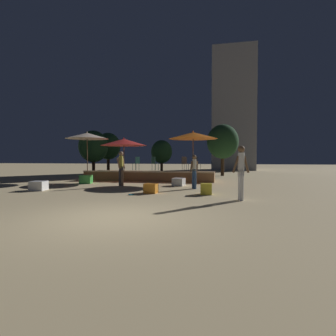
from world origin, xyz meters
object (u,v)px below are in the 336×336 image
Objects in this scene: frisbee_disc at (131,195)px; background_tree_1 at (108,146)px; person_2 at (241,170)px; patio_umbrella_0 at (193,136)px; bistro_chair_0 at (185,162)px; patio_umbrella_1 at (124,142)px; background_tree_0 at (223,142)px; patio_umbrella_2 at (87,136)px; bistro_chair_2 at (196,162)px; cube_seat_2 at (86,179)px; bistro_chair_3 at (137,162)px; cube_seat_1 at (179,182)px; person_1 at (194,171)px; person_0 at (121,167)px; background_tree_2 at (162,152)px; cube_seat_0 at (151,188)px; bistro_chair_1 at (154,162)px; cube_seat_3 at (39,186)px; background_tree_3 at (93,147)px; cube_seat_4 at (206,189)px.

background_tree_1 is (-7.22, 13.73, 2.59)m from frisbee_disc.
person_2 is at bearing -51.31° from background_tree_1.
patio_umbrella_0 is 2.21m from bistro_chair_0.
background_tree_0 reaches higher than patio_umbrella_1.
patio_umbrella_1 reaches higher than frisbee_disc.
bistro_chair_2 is (6.80, 1.84, -1.69)m from patio_umbrella_2.
bistro_chair_3 is at bearing 52.20° from cube_seat_2.
cube_seat_1 is 5.29m from person_2.
person_2 is 18.29m from background_tree_1.
background_tree_1 is at bearing 137.97° from patio_umbrella_0.
cube_seat_1 is 1.69m from person_1.
background_tree_2 is at bearing 117.85° from person_0.
cube_seat_0 is 0.60× the size of bistro_chair_3.
bistro_chair_1 is (3.28, 3.08, 0.96)m from cube_seat_2.
bistro_chair_1 is 9.28m from background_tree_1.
person_1 is 7.31× the size of frisbee_disc.
cube_seat_3 is 7.56m from bistro_chair_1.
person_2 reaches higher than bistro_chair_2.
background_tree_3 is (-8.71, 4.45, 1.28)m from bistro_chair_0.
background_tree_1 is (-10.13, 12.97, 2.38)m from cube_seat_4.
patio_umbrella_2 is 7.78m from cube_seat_0.
patio_umbrella_0 is at bearing 103.13° from bistro_chair_3.
patio_umbrella_0 is 5.62m from cube_seat_0.
bistro_chair_2 is at bearing 80.15° from cube_seat_1.
cube_seat_1 is (-0.58, -1.70, -2.59)m from patio_umbrella_0.
background_tree_1 is at bearing 9.68° from bistro_chair_2.
bistro_chair_1 is (1.58, 1.44, -1.26)m from patio_umbrella_1.
background_tree_2 is at bearing 77.14° from bistro_chair_0.
person_0 is 3.92m from person_1.
patio_umbrella_2 is 8.55m from background_tree_1.
cube_seat_0 is 1.17× the size of cube_seat_4.
cube_seat_4 is 1.97m from person_2.
background_tree_1 is (-9.08, 8.19, -0.19)m from patio_umbrella_0.
patio_umbrella_0 reaches higher than bistro_chair_2.
patio_umbrella_0 is 3.53m from person_1.
bistro_chair_3 is at bearing -39.84° from background_tree_3.
patio_umbrella_2 reaches higher than bistro_chair_3.
bistro_chair_3 is (2.15, 2.78, 0.96)m from cube_seat_2.
bistro_chair_0 is at bearing 13.13° from patio_umbrella_2.
background_tree_0 reaches higher than patio_umbrella_2.
person_2 is 0.48× the size of background_tree_1.
cube_seat_3 is at bearing -151.08° from cube_seat_1.
background_tree_0 reaches higher than bistro_chair_3.
cube_seat_1 is 0.20× the size of background_tree_2.
person_2 is at bearing -33.45° from patio_umbrella_2.
cube_seat_0 is 6.82m from bistro_chair_2.
bistro_chair_3 is at bearing 48.36° from bistro_chair_1.
bistro_chair_0 is (3.66, 1.28, -1.26)m from patio_umbrella_1.
cube_seat_2 reaches higher than cube_seat_3.
person_2 reaches higher than cube_seat_2.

